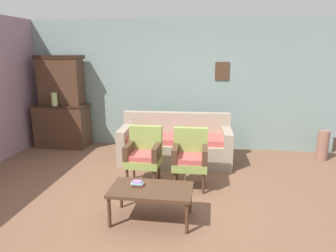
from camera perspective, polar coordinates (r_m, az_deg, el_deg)
ground_plane at (r=4.41m, az=-2.17°, el=-13.87°), size 7.68×7.68×0.00m
wall_back_with_decor at (r=6.55m, az=1.94°, el=7.68°), size 6.40×0.09×2.70m
side_cabinet at (r=7.06m, az=-19.00°, el=0.10°), size 1.16×0.55×0.93m
cabinet_upper_hutch at (r=6.98m, az=-19.33°, el=8.13°), size 0.99×0.38×1.03m
vase_on_cabinet at (r=6.82m, az=-20.35°, el=4.67°), size 0.13×0.13×0.27m
floral_couch at (r=5.77m, az=1.38°, el=-3.57°), size 2.08×0.90×0.90m
armchair_near_cabinet at (r=4.81m, az=-4.50°, el=-5.02°), size 0.53×0.50×0.90m
armchair_by_doorway at (r=4.69m, az=4.13°, el=-5.51°), size 0.53×0.50×0.90m
coffee_table at (r=3.83m, az=-3.13°, el=-12.06°), size 1.00×0.56×0.42m
book_stack_on_table at (r=3.88m, az=-5.73°, el=-10.60°), size 0.15×0.10×0.06m
floor_vase_by_wall at (r=6.59m, az=26.80°, el=-3.20°), size 0.21×0.21×0.58m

